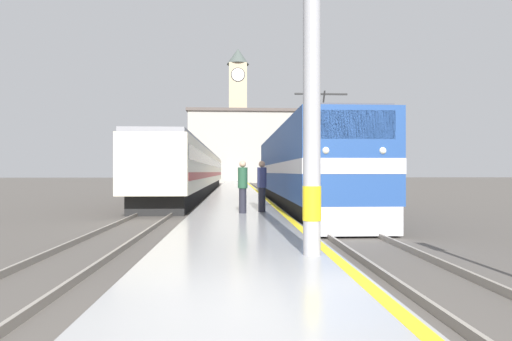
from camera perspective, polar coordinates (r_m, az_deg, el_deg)
ground_plane at (r=34.30m, az=-2.82°, el=-3.33°), size 200.00×200.00×0.00m
platform at (r=29.30m, az=-2.78°, el=-3.45°), size 3.39×140.00×0.42m
rail_track_near at (r=29.49m, az=3.37°, el=-3.78°), size 2.84×140.00×0.16m
rail_track_far at (r=29.50m, az=-9.56°, el=-3.77°), size 2.83×140.00×0.16m
locomotive_train at (r=19.57m, az=6.64°, el=0.17°), size 2.92×17.10×4.88m
passenger_train at (r=35.79m, az=-8.40°, el=-0.01°), size 2.92×39.35×3.67m
catenary_mast at (r=7.54m, az=8.34°, el=21.01°), size 2.27×0.32×8.53m
person_on_platform at (r=14.46m, az=0.85°, el=-2.04°), size 0.34×0.34×1.85m
second_waiting_passenger at (r=14.01m, az=-1.91°, el=-2.12°), size 0.34×0.34×1.84m
clock_tower at (r=82.59m, az=-2.60°, el=8.48°), size 4.50×4.50×27.13m
station_building at (r=70.31m, az=-0.41°, el=3.38°), size 22.59×8.56×12.49m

